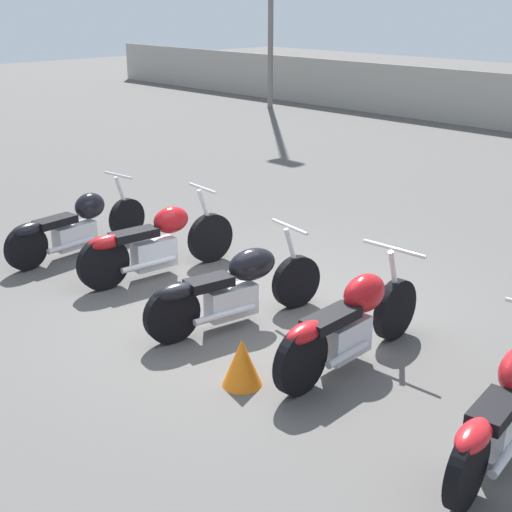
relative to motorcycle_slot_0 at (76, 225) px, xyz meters
The scene contains 7 objects.
ground_plane 3.02m from the motorcycle_slot_0, ahead, with size 60.00×60.00×0.00m, color #514F4C.
motorcycle_slot_0 is the anchor object (origin of this frame).
motorcycle_slot_1 1.38m from the motorcycle_slot_0, 11.93° to the left, with size 0.56×2.11×0.99m.
motorcycle_slot_2 3.00m from the motorcycle_slot_0, ahead, with size 0.66×2.07×0.95m.
motorcycle_slot_3 4.36m from the motorcycle_slot_0, ahead, with size 0.68×2.04×0.98m.
motorcycle_slot_4 6.00m from the motorcycle_slot_0, ahead, with size 0.66×2.07×0.94m.
traffic_cone_near 4.02m from the motorcycle_slot_0, 10.43° to the right, with size 0.35×0.35×0.44m.
Camera 1 is at (4.99, -4.82, 3.18)m, focal length 50.00 mm.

